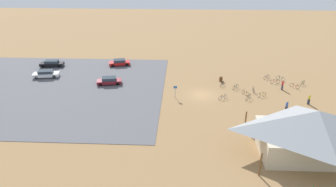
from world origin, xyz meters
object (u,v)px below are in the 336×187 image
object	(u,v)px
visitor_by_pavilion	(309,99)
visitor_crossing_yard	(287,106)
visitor_at_bikes	(283,85)
trash_bin	(221,79)
bicycle_black_near_sign	(222,84)
bike_pavilion	(315,130)
car_black_near_entry	(52,63)
bicycle_blue_lone_west	(223,97)
bicycle_white_edge_north	(248,97)
bicycle_teal_by_bin	(280,78)
bicycle_purple_lone_east	(267,77)
car_red_aisle_side	(119,62)
bicycle_red_yard_left	(275,82)
bicycle_teal_back_row	(236,87)
car_maroon_far_end	(109,81)
bicycle_silver_yard_right	(253,90)
bicycle_green_front_row	(302,83)
bicycle_orange_yard_center	(245,93)
bicycle_yellow_near_porch	(262,95)
car_white_back_corner	(46,74)
bicycle_red_mid_cluster	(295,86)
lot_sign	(175,90)

from	to	relation	value
visitor_by_pavilion	visitor_crossing_yard	distance (m)	4.91
visitor_at_bikes	visitor_crossing_yard	xyz separation A→B (m)	(1.59, 8.04, -0.05)
trash_bin	bicycle_black_near_sign	world-z (taller)	trash_bin
bike_pavilion	car_black_near_entry	size ratio (longest dim) A/B	2.99
bicycle_blue_lone_west	bicycle_white_edge_north	bearing A→B (deg)	-179.43
car_black_near_entry	visitor_at_bikes	size ratio (longest dim) A/B	2.69
bicycle_teal_by_bin	visitor_by_pavilion	distance (m)	10.00
trash_bin	bicycle_black_near_sign	distance (m)	2.13
bicycle_purple_lone_east	car_red_aisle_side	xyz separation A→B (m)	(28.96, -6.16, 0.30)
bicycle_purple_lone_east	bicycle_red_yard_left	size ratio (longest dim) A/B	0.82
bicycle_teal_back_row	car_red_aisle_side	bearing A→B (deg)	-26.20
car_maroon_far_end	visitor_at_bikes	bearing A→B (deg)	178.24
bicycle_silver_yard_right	bicycle_green_front_row	size ratio (longest dim) A/B	1.33
bicycle_blue_lone_west	visitor_by_pavilion	distance (m)	13.31
trash_bin	bicycle_orange_yard_center	world-z (taller)	trash_bin
bicycle_white_edge_north	bicycle_yellow_near_porch	distance (m)	2.70
bicycle_teal_by_bin	bicycle_red_yard_left	distance (m)	2.15
visitor_at_bikes	car_black_near_entry	bearing A→B (deg)	-12.21
bicycle_black_near_sign	bicycle_purple_lone_east	world-z (taller)	bicycle_purple_lone_east
bicycle_silver_yard_right	bicycle_blue_lone_west	distance (m)	6.29
bicycle_yellow_near_porch	bicycle_white_edge_north	bearing A→B (deg)	26.48
bicycle_yellow_near_porch	car_white_back_corner	size ratio (longest dim) A/B	0.32
bicycle_red_mid_cluster	visitor_at_bikes	bearing A→B (deg)	20.30
car_white_back_corner	lot_sign	bearing A→B (deg)	162.50
car_maroon_far_end	visitor_crossing_yard	bearing A→B (deg)	162.69
bicycle_yellow_near_porch	car_black_near_entry	xyz separation A→B (m)	(40.07, -12.62, 0.34)
bicycle_yellow_near_porch	car_white_back_corner	distance (m)	39.46
car_maroon_far_end	car_white_back_corner	size ratio (longest dim) A/B	0.92
car_black_near_entry	bike_pavilion	bearing A→B (deg)	146.40
bicycle_purple_lone_east	visitor_at_bikes	distance (m)	5.05
bicycle_teal_by_bin	car_black_near_entry	world-z (taller)	car_black_near_entry
visitor_at_bikes	trash_bin	bearing A→B (deg)	-17.72
bicycle_purple_lone_east	car_black_near_entry	xyz separation A→B (m)	(42.74, -4.77, 0.32)
bicycle_yellow_near_porch	bicycle_teal_back_row	distance (m)	4.87
bicycle_green_front_row	bicycle_purple_lone_east	bearing A→B (deg)	-24.38
bike_pavilion	visitor_crossing_yard	xyz separation A→B (m)	(-0.16, -10.60, -2.24)
visitor_crossing_yard	visitor_at_bikes	bearing A→B (deg)	-101.19
car_white_back_corner	visitor_by_pavilion	xyz separation A→B (m)	(-45.62, 9.09, 0.17)
car_black_near_entry	car_white_back_corner	xyz separation A→B (m)	(-1.18, 5.95, 0.02)
bike_pavilion	bicycle_red_mid_cluster	bearing A→B (deg)	-102.04
bicycle_black_near_sign	bicycle_yellow_near_porch	distance (m)	7.37
car_black_near_entry	visitor_crossing_yard	world-z (taller)	visitor_crossing_yard
car_maroon_far_end	car_red_aisle_side	distance (m)	10.03
bicycle_teal_back_row	car_black_near_entry	world-z (taller)	car_black_near_entry
bicycle_red_mid_cluster	car_white_back_corner	xyz separation A→B (m)	(45.45, -2.72, 0.36)
bike_pavilion	bicycle_yellow_near_porch	xyz separation A→B (m)	(2.39, -15.59, -2.77)
bicycle_yellow_near_porch	bicycle_teal_back_row	size ratio (longest dim) A/B	1.23
bicycle_blue_lone_west	visitor_crossing_yard	size ratio (longest dim) A/B	0.88
lot_sign	bicycle_orange_yard_center	size ratio (longest dim) A/B	1.49
trash_bin	car_black_near_entry	world-z (taller)	car_black_near_entry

